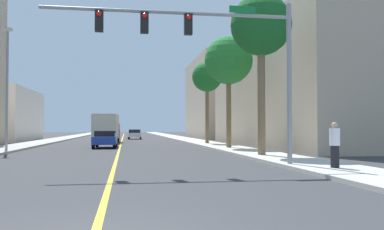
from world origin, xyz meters
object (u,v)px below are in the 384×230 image
(car_blue, at_px, (105,139))
(car_gray, at_px, (109,134))
(palm_near, at_px, (261,27))
(traffic_signal_mast, at_px, (210,43))
(street_lamp, at_px, (7,82))
(palm_far, at_px, (207,78))
(palm_mid, at_px, (229,61))
(delivery_truck, at_px, (107,128))
(pedestrian, at_px, (335,145))
(car_white, at_px, (135,134))

(car_blue, height_order, car_gray, car_gray)
(palm_near, bearing_deg, traffic_signal_mast, -125.26)
(street_lamp, bearing_deg, palm_far, 33.26)
(car_blue, relative_size, car_gray, 0.96)
(street_lamp, height_order, palm_mid, palm_mid)
(palm_mid, xyz_separation_m, delivery_truck, (-9.64, 15.17, -5.02))
(traffic_signal_mast, height_order, car_gray, traffic_signal_mast)
(traffic_signal_mast, relative_size, pedestrian, 5.96)
(palm_near, bearing_deg, car_gray, 106.80)
(car_white, height_order, pedestrian, pedestrian)
(car_white, bearing_deg, delivery_truck, -101.72)
(street_lamp, relative_size, palm_mid, 0.96)
(palm_far, bearing_deg, car_blue, -152.36)
(traffic_signal_mast, relative_size, delivery_truck, 1.30)
(palm_mid, relative_size, delivery_truck, 1.08)
(car_white, bearing_deg, palm_far, -70.41)
(traffic_signal_mast, height_order, pedestrian, traffic_signal_mast)
(palm_mid, distance_m, car_gray, 25.33)
(delivery_truck, bearing_deg, car_gray, 92.50)
(palm_near, xyz_separation_m, car_white, (-6.10, 37.03, -6.48))
(car_blue, bearing_deg, delivery_truck, 93.30)
(street_lamp, bearing_deg, palm_mid, 5.90)
(traffic_signal_mast, xyz_separation_m, pedestrian, (4.31, -1.90, -4.03))
(delivery_truck, bearing_deg, car_white, 78.57)
(street_lamp, bearing_deg, car_white, 73.45)
(street_lamp, xyz_separation_m, palm_far, (15.32, 10.05, 1.75))
(street_lamp, xyz_separation_m, delivery_truck, (5.69, 16.75, -2.99))
(palm_mid, distance_m, car_blue, 11.55)
(car_blue, bearing_deg, traffic_signal_mast, -73.19)
(street_lamp, bearing_deg, traffic_signal_mast, -48.62)
(traffic_signal_mast, height_order, car_white, traffic_signal_mast)
(palm_far, bearing_deg, street_lamp, -146.74)
(car_white, relative_size, car_blue, 0.91)
(palm_mid, height_order, car_blue, palm_mid)
(palm_mid, bearing_deg, car_white, 102.57)
(street_lamp, xyz_separation_m, car_white, (8.96, 30.14, -3.90))
(street_lamp, relative_size, palm_near, 0.91)
(palm_far, distance_m, car_blue, 11.84)
(car_gray, bearing_deg, car_white, 59.18)
(delivery_truck, bearing_deg, palm_mid, -55.28)
(car_white, bearing_deg, pedestrian, -79.82)
(street_lamp, distance_m, car_gray, 25.19)
(palm_near, bearing_deg, street_lamp, 155.42)
(traffic_signal_mast, bearing_deg, palm_near, 54.74)
(traffic_signal_mast, xyz_separation_m, palm_mid, (4.27, 14.13, 1.60))
(car_white, height_order, delivery_truck, delivery_truck)
(palm_far, xyz_separation_m, car_gray, (-9.67, 14.20, -5.60))
(car_gray, xyz_separation_m, delivery_truck, (0.03, -7.50, 0.85))
(traffic_signal_mast, height_order, palm_near, palm_near)
(palm_far, distance_m, delivery_truck, 12.66)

